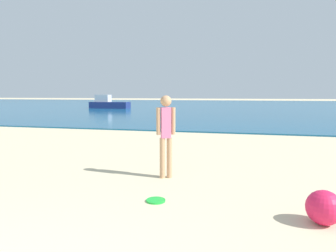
# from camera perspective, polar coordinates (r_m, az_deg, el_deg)

# --- Properties ---
(water) EXTENTS (160.00, 60.00, 0.06)m
(water) POSITION_cam_1_polar(r_m,az_deg,el_deg) (42.30, 11.55, 3.90)
(water) COLOR #14567F
(water) RESTS_ON ground
(person_standing) EXTENTS (0.34, 0.21, 1.59)m
(person_standing) POSITION_cam_1_polar(r_m,az_deg,el_deg) (5.67, -0.40, -1.05)
(person_standing) COLOR tan
(person_standing) RESTS_ON ground
(frisbee) EXTENTS (0.29, 0.29, 0.03)m
(frisbee) POSITION_cam_1_polar(r_m,az_deg,el_deg) (4.64, -2.34, -14.04)
(frisbee) COLOR green
(frisbee) RESTS_ON ground
(boat_near) EXTENTS (4.29, 1.43, 1.45)m
(boat_near) POSITION_cam_1_polar(r_m,az_deg,el_deg) (32.77, -11.34, 4.22)
(boat_near) COLOR navy
(boat_near) RESTS_ON water
(beach_ball) EXTENTS (0.43, 0.43, 0.43)m
(beach_ball) POSITION_cam_1_polar(r_m,az_deg,el_deg) (4.28, 27.65, -13.65)
(beach_ball) COLOR #E51E4C
(beach_ball) RESTS_ON ground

